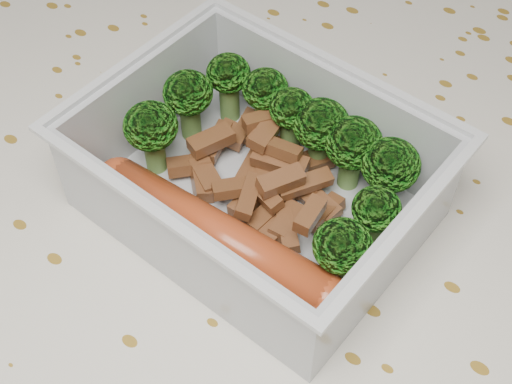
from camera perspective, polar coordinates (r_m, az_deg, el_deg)
The scene contains 6 objects.
dining_table at distance 0.47m, azimuth -0.20°, elevation -9.21°, with size 1.40×0.90×0.75m.
tablecloth at distance 0.43m, azimuth -0.22°, elevation -5.86°, with size 1.46×0.96×0.19m.
lunch_container at distance 0.39m, azimuth 0.09°, elevation 0.65°, with size 0.19×0.15×0.06m.
broccoli_florets at distance 0.39m, azimuth 2.78°, elevation 4.15°, with size 0.16×0.10×0.05m.
meat_pile at distance 0.40m, azimuth 0.53°, elevation 1.29°, with size 0.10×0.08×0.03m.
sausage at distance 0.37m, azimuth -3.19°, elevation -3.55°, with size 0.16×0.03×0.03m.
Camera 1 is at (0.14, -0.19, 1.08)m, focal length 50.00 mm.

